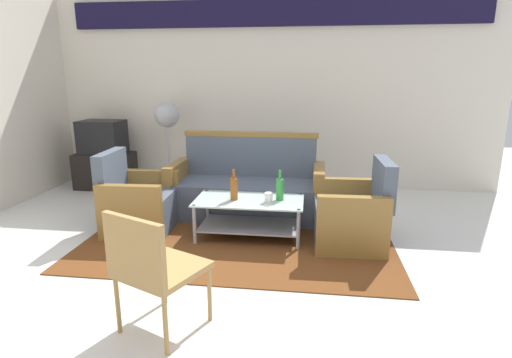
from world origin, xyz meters
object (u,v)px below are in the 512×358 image
(couch, at_px, (247,190))
(armchair_left, at_px, (138,204))
(bottle_brown, at_px, (234,188))
(television, at_px, (103,137))
(bottle_green, at_px, (280,189))
(tv_stand, at_px, (106,170))
(pedestal_fan, at_px, (167,120))
(wicker_chair, at_px, (152,264))
(coffee_table, at_px, (249,212))
(armchair_right, at_px, (352,216))
(cup, at_px, (269,197))

(couch, height_order, armchair_left, couch)
(bottle_brown, height_order, television, television)
(bottle_green, relative_size, television, 0.50)
(couch, relative_size, tv_stand, 2.27)
(bottle_green, height_order, television, television)
(armchair_left, bearing_deg, pedestal_fan, -175.26)
(wicker_chair, bearing_deg, coffee_table, 102.06)
(bottle_green, distance_m, tv_stand, 3.17)
(armchair_right, bearing_deg, couch, 56.77)
(coffee_table, xyz_separation_m, tv_stand, (-2.41, 1.63, -0.01))
(couch, distance_m, coffee_table, 0.69)
(tv_stand, bearing_deg, television, 88.21)
(armchair_left, bearing_deg, bottle_green, 85.84)
(armchair_right, height_order, television, television)
(couch, relative_size, wicker_chair, 2.16)
(armchair_left, distance_m, pedestal_fan, 1.79)
(cup, height_order, tv_stand, tv_stand)
(television, bearing_deg, coffee_table, 147.62)
(coffee_table, relative_size, television, 1.79)
(cup, bearing_deg, armchair_left, 174.63)
(cup, height_order, wicker_chair, wicker_chair)
(coffee_table, bearing_deg, television, 145.84)
(bottle_brown, height_order, tv_stand, bottle_brown)
(armchair_right, height_order, cup, armchair_right)
(wicker_chair, bearing_deg, tv_stand, 145.81)
(cup, relative_size, wicker_chair, 0.12)
(coffee_table, height_order, wicker_chair, wicker_chair)
(armchair_right, height_order, coffee_table, armchair_right)
(couch, relative_size, television, 2.96)
(armchair_right, distance_m, tv_stand, 3.83)
(bottle_green, distance_m, cup, 0.16)
(wicker_chair, bearing_deg, bottle_brown, 106.91)
(coffee_table, xyz_separation_m, bottle_green, (0.31, 0.02, 0.26))
(cup, xyz_separation_m, television, (-2.61, 1.71, 0.30))
(tv_stand, relative_size, television, 1.30)
(armchair_left, height_order, cup, armchair_left)
(armchair_right, distance_m, bottle_brown, 1.21)
(armchair_left, height_order, bottle_brown, armchair_left)
(couch, xyz_separation_m, television, (-2.28, 0.95, 0.44))
(television, relative_size, wicker_chair, 0.73)
(armchair_left, distance_m, bottle_green, 1.55)
(wicker_chair, bearing_deg, bottle_green, 92.72)
(armchair_right, xyz_separation_m, bottle_green, (-0.72, 0.06, 0.24))
(armchair_left, distance_m, coffee_table, 1.23)
(coffee_table, height_order, bottle_green, bottle_green)
(bottle_brown, distance_m, television, 2.82)
(armchair_left, relative_size, television, 1.39)
(bottle_brown, xyz_separation_m, bottle_green, (0.46, 0.05, -0.00))
(tv_stand, height_order, television, television)
(armchair_right, relative_size, bottle_green, 2.75)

